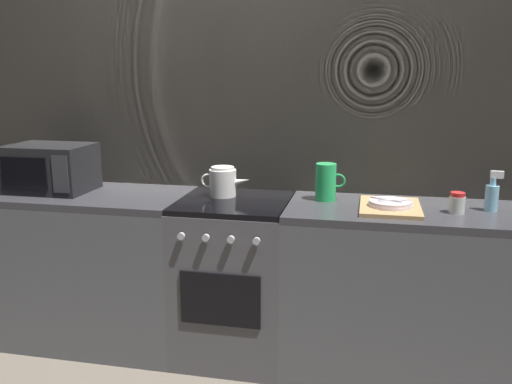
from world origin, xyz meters
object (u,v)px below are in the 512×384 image
Objects in this scene: microwave at (51,168)px; kettle at (223,182)px; stove_unit at (235,278)px; spray_bottle at (492,195)px; pitcher at (326,182)px; spice_jar at (457,203)px; dish_pile at (390,206)px.

microwave reaches higher than kettle.
stove_unit is 4.43× the size of spray_bottle.
spice_jar is at bearing -12.26° from pitcher.
pitcher is 0.50× the size of dish_pile.
pitcher is 0.83m from spray_bottle.
microwave is at bearing 178.84° from spice_jar.
pitcher is (0.57, 0.02, 0.02)m from kettle.
microwave is (-1.10, 0.01, 0.59)m from stove_unit.
kettle is (1.01, 0.08, -0.05)m from microwave.
dish_pile is (0.82, -0.03, 0.47)m from stove_unit.
kettle is 1.42× the size of pitcher.
pitcher is 0.37m from dish_pile.
pitcher reaches higher than stove_unit.
spray_bottle is (1.40, -0.04, -0.00)m from kettle.
pitcher reaches higher than spice_jar.
spray_bottle is (0.83, -0.06, -0.02)m from pitcher.
kettle is (-0.08, 0.08, 0.53)m from stove_unit.
dish_pile is (0.91, -0.11, -0.06)m from kettle.
spice_jar is at bearing -5.68° from kettle.
pitcher is at bearing 158.60° from dish_pile.
microwave is 2.41m from spray_bottle.
kettle is at bearing 135.66° from stove_unit.
kettle is 1.40× the size of spray_bottle.
pitcher is (0.49, 0.10, 0.55)m from stove_unit.
spice_jar is (1.14, -0.04, 0.50)m from stove_unit.
microwave is at bearing 178.95° from dish_pile.
kettle is at bearing 172.98° from dish_pile.
microwave is 1.58m from pitcher.
spray_bottle is at bearing 8.60° from dish_pile.
microwave reaches higher than dish_pile.
spray_bottle is (1.31, 0.04, 0.53)m from stove_unit.
kettle is 0.57m from pitcher.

